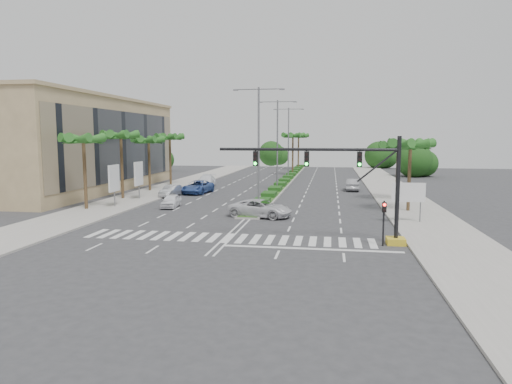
# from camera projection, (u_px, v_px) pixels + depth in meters

# --- Properties ---
(ground) EXTENTS (160.00, 160.00, 0.00)m
(ground) POSITION_uv_depth(u_px,v_px,m) (228.00, 238.00, 32.30)
(ground) COLOR #333335
(ground) RESTS_ON ground
(footpath_right) EXTENTS (6.00, 120.00, 0.15)m
(footpath_right) POSITION_uv_depth(u_px,v_px,m) (405.00, 203.00, 49.44)
(footpath_right) COLOR gray
(footpath_right) RESTS_ON ground
(footpath_left) EXTENTS (6.00, 120.00, 0.15)m
(footpath_left) POSITION_uv_depth(u_px,v_px,m) (141.00, 197.00, 54.34)
(footpath_left) COLOR gray
(footpath_left) RESTS_ON ground
(median) EXTENTS (2.20, 75.00, 0.20)m
(median) POSITION_uv_depth(u_px,v_px,m) (288.00, 179.00, 76.38)
(median) COLOR gray
(median) RESTS_ON ground
(median_grass) EXTENTS (1.80, 75.00, 0.04)m
(median_grass) POSITION_uv_depth(u_px,v_px,m) (288.00, 179.00, 76.37)
(median_grass) COLOR #224F1B
(median_grass) RESTS_ON median
(building) EXTENTS (12.00, 36.00, 12.00)m
(building) POSITION_uv_depth(u_px,v_px,m) (82.00, 146.00, 61.25)
(building) COLOR tan
(building) RESTS_ON ground
(signal_gantry) EXTENTS (12.60, 1.20, 7.20)m
(signal_gantry) POSITION_uv_depth(u_px,v_px,m) (363.00, 192.00, 30.40)
(signal_gantry) COLOR gold
(signal_gantry) RESTS_ON ground
(pedestrian_signal) EXTENTS (0.28, 0.36, 3.00)m
(pedestrian_signal) POSITION_uv_depth(u_px,v_px,m) (384.00, 216.00, 29.69)
(pedestrian_signal) COLOR black
(pedestrian_signal) RESTS_ON ground
(direction_sign) EXTENTS (2.70, 0.11, 3.40)m
(direction_sign) POSITION_uv_depth(u_px,v_px,m) (408.00, 194.00, 37.67)
(direction_sign) COLOR slate
(direction_sign) RESTS_ON ground
(billboard_near) EXTENTS (0.18, 2.10, 4.35)m
(billboard_near) POSITION_uv_depth(u_px,v_px,m) (114.00, 179.00, 46.04)
(billboard_near) COLOR slate
(billboard_near) RESTS_ON ground
(billboard_far) EXTENTS (0.18, 2.10, 4.35)m
(billboard_far) POSITION_uv_depth(u_px,v_px,m) (139.00, 174.00, 51.92)
(billboard_far) COLOR slate
(billboard_far) RESTS_ON ground
(palm_left_near) EXTENTS (4.57, 4.68, 7.55)m
(palm_left_near) POSITION_uv_depth(u_px,v_px,m) (83.00, 142.00, 43.96)
(palm_left_near) COLOR brown
(palm_left_near) RESTS_ON ground
(palm_left_mid) EXTENTS (4.57, 4.68, 7.95)m
(palm_left_mid) POSITION_uv_depth(u_px,v_px,m) (121.00, 138.00, 51.75)
(palm_left_mid) COLOR brown
(palm_left_mid) RESTS_ON ground
(palm_left_far) EXTENTS (4.57, 4.68, 7.35)m
(palm_left_far) POSITION_uv_depth(u_px,v_px,m) (149.00, 142.00, 59.66)
(palm_left_far) COLOR brown
(palm_left_far) RESTS_ON ground
(palm_left_end) EXTENTS (4.57, 4.68, 7.75)m
(palm_left_end) POSITION_uv_depth(u_px,v_px,m) (170.00, 139.00, 67.45)
(palm_left_end) COLOR brown
(palm_left_end) RESTS_ON ground
(palm_right_near) EXTENTS (4.57, 4.68, 7.05)m
(palm_right_near) POSITION_uv_depth(u_px,v_px,m) (410.00, 147.00, 42.94)
(palm_right_near) COLOR brown
(palm_right_near) RESTS_ON ground
(palm_right_far) EXTENTS (4.57, 4.68, 6.75)m
(palm_right_far) POSITION_uv_depth(u_px,v_px,m) (398.00, 148.00, 50.82)
(palm_right_far) COLOR brown
(palm_right_far) RESTS_ON ground
(palm_median_a) EXTENTS (4.57, 4.68, 8.05)m
(palm_median_a) POSITION_uv_depth(u_px,v_px,m) (293.00, 137.00, 85.33)
(palm_median_a) COLOR brown
(palm_median_a) RESTS_ON ground
(palm_median_b) EXTENTS (4.57, 4.68, 8.05)m
(palm_median_b) POSITION_uv_depth(u_px,v_px,m) (299.00, 137.00, 100.03)
(palm_median_b) COLOR brown
(palm_median_b) RESTS_ON ground
(streetlight_near) EXTENTS (5.10, 0.25, 12.00)m
(streetlight_near) POSITION_uv_depth(u_px,v_px,m) (259.00, 140.00, 45.21)
(streetlight_near) COLOR slate
(streetlight_near) RESTS_ON ground
(streetlight_mid) EXTENTS (5.10, 0.25, 12.00)m
(streetlight_mid) POSITION_uv_depth(u_px,v_px,m) (277.00, 140.00, 60.88)
(streetlight_mid) COLOR slate
(streetlight_mid) RESTS_ON ground
(streetlight_far) EXTENTS (5.10, 0.25, 12.00)m
(streetlight_far) POSITION_uv_depth(u_px,v_px,m) (288.00, 139.00, 76.56)
(streetlight_far) COLOR slate
(streetlight_far) RESTS_ON ground
(car_parked_a) EXTENTS (2.00, 4.08, 1.34)m
(car_parked_a) POSITION_uv_depth(u_px,v_px,m) (171.00, 201.00, 46.49)
(car_parked_a) COLOR white
(car_parked_a) RESTS_ON ground
(car_parked_b) EXTENTS (1.75, 4.37, 1.41)m
(car_parked_b) POSITION_uv_depth(u_px,v_px,m) (171.00, 191.00, 54.82)
(car_parked_b) COLOR silver
(car_parked_b) RESTS_ON ground
(car_parked_c) EXTENTS (3.22, 6.06, 1.62)m
(car_parked_c) POSITION_uv_depth(u_px,v_px,m) (198.00, 187.00, 58.11)
(car_parked_c) COLOR #314F96
(car_parked_c) RESTS_ON ground
(car_parked_d) EXTENTS (2.75, 5.77, 1.62)m
(car_parked_d) POSITION_uv_depth(u_px,v_px,m) (206.00, 181.00, 66.48)
(car_parked_d) COLOR white
(car_parked_d) RESTS_ON ground
(car_crossing) EXTENTS (6.14, 3.84, 1.58)m
(car_crossing) POSITION_uv_depth(u_px,v_px,m) (261.00, 208.00, 40.83)
(car_crossing) COLOR silver
(car_crossing) RESTS_ON ground
(car_right) EXTENTS (1.86, 4.87, 1.59)m
(car_right) POSITION_uv_depth(u_px,v_px,m) (353.00, 185.00, 61.30)
(car_right) COLOR #A6A6AB
(car_right) RESTS_ON ground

